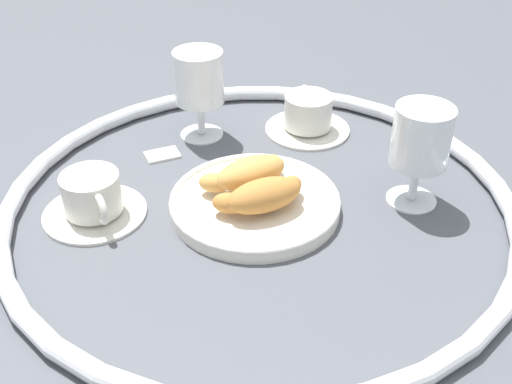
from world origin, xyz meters
name	(u,v)px	position (x,y,z in m)	size (l,w,h in m)	color
ground_plane	(260,208)	(0.00, 0.00, 0.00)	(2.20, 2.20, 0.00)	#4C4F56
table_chrome_rim	(260,201)	(0.00, 0.00, 0.01)	(0.68, 0.68, 0.02)	silver
pastry_plate	(256,204)	(-0.01, 0.00, 0.01)	(0.23, 0.23, 0.02)	silver
croissant_large	(263,195)	(-0.01, -0.03, 0.04)	(0.14, 0.07, 0.04)	#BC7A38
croissant_small	(247,174)	(0.00, 0.03, 0.04)	(0.14, 0.06, 0.04)	#D6994C
coffee_cup_near	(308,116)	(0.17, 0.15, 0.03)	(0.14, 0.14, 0.06)	silver
coffee_cup_far	(93,199)	(-0.20, 0.09, 0.03)	(0.14, 0.14, 0.06)	silver
juice_glass_left	(421,140)	(0.19, -0.08, 0.09)	(0.08, 0.08, 0.14)	white
juice_glass_right	(199,80)	(0.01, 0.22, 0.10)	(0.08, 0.08, 0.14)	white
sugar_packet	(162,154)	(-0.06, 0.19, 0.00)	(0.05, 0.03, 0.01)	white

